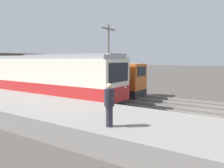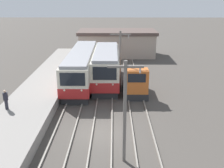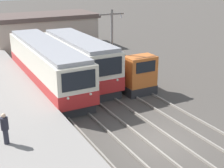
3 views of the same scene
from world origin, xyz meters
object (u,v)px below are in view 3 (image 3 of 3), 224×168
object	(u,v)px
commuter_train_left	(46,66)
catenary_mast_mid	(112,47)
person_on_platform	(5,127)
shunting_locomotive	(131,74)
commuter_train_center	(79,62)

from	to	relation	value
commuter_train_left	catenary_mast_mid	distance (m)	5.67
catenary_mast_mid	person_on_platform	world-z (taller)	catenary_mast_mid
shunting_locomotive	catenary_mast_mid	size ratio (longest dim) A/B	0.72
commuter_train_left	catenary_mast_mid	bearing A→B (deg)	-36.82
commuter_train_left	person_on_platform	xyz separation A→B (m)	(-5.00, -9.51, 0.08)
commuter_train_center	catenary_mast_mid	size ratio (longest dim) A/B	1.67
commuter_train_left	commuter_train_center	xyz separation A→B (m)	(2.80, -0.19, 0.06)
person_on_platform	commuter_train_center	bearing A→B (deg)	50.06
commuter_train_left	commuter_train_center	size ratio (longest dim) A/B	1.32
commuter_train_center	person_on_platform	size ratio (longest dim) A/B	6.45
catenary_mast_mid	person_on_platform	size ratio (longest dim) A/B	3.87
commuter_train_center	shunting_locomotive	xyz separation A→B (m)	(3.00, -3.53, -0.57)
commuter_train_left	catenary_mast_mid	xyz separation A→B (m)	(4.31, -3.23, 1.78)
commuter_train_left	commuter_train_center	bearing A→B (deg)	-3.89
catenary_mast_mid	commuter_train_left	bearing A→B (deg)	143.18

